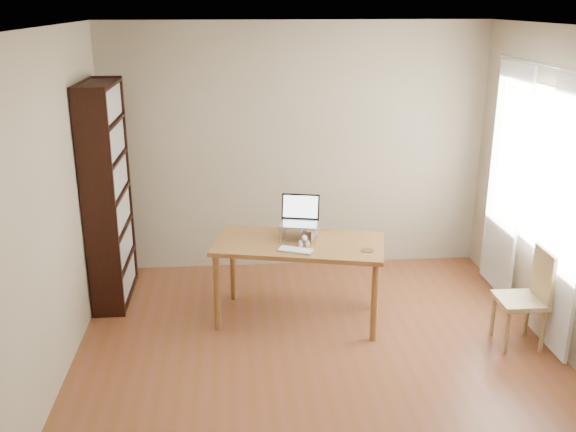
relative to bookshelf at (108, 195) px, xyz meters
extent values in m
cube|color=brown|center=(1.83, -1.55, -1.06)|extent=(4.00, 4.50, 0.02)
cube|color=silver|center=(1.83, -1.55, 1.56)|extent=(4.00, 4.50, 0.02)
cube|color=#887B5B|center=(1.83, 0.71, 0.25)|extent=(4.00, 0.02, 2.60)
cube|color=#887B5B|center=(1.83, -3.81, 0.25)|extent=(4.00, 0.02, 2.60)
cube|color=#887B5B|center=(-0.18, -1.55, 0.25)|extent=(0.02, 4.50, 2.60)
cube|color=white|center=(3.81, -0.75, 0.35)|extent=(0.01, 1.80, 1.40)
cube|color=black|center=(-0.01, -0.43, 0.00)|extent=(0.30, 0.04, 2.10)
cube|color=black|center=(-0.01, 0.43, 0.00)|extent=(0.30, 0.04, 2.10)
cube|color=black|center=(-0.15, 0.00, 0.00)|extent=(0.02, 0.90, 2.10)
cube|color=black|center=(-0.01, 0.00, -1.02)|extent=(0.30, 0.84, 0.02)
cube|color=black|center=(0.02, 0.00, -0.85)|extent=(0.20, 0.78, 0.28)
cube|color=black|center=(-0.01, 0.00, -0.68)|extent=(0.30, 0.84, 0.03)
cube|color=black|center=(0.02, 0.00, -0.51)|extent=(0.20, 0.78, 0.28)
cube|color=black|center=(-0.01, 0.00, -0.34)|extent=(0.30, 0.84, 0.02)
cube|color=black|center=(0.02, 0.00, -0.17)|extent=(0.20, 0.78, 0.28)
cube|color=black|center=(-0.01, 0.00, 0.00)|extent=(0.30, 0.84, 0.02)
cube|color=black|center=(0.02, 0.00, 0.17)|extent=(0.20, 0.78, 0.28)
cube|color=black|center=(-0.01, 0.00, 0.34)|extent=(0.30, 0.84, 0.02)
cube|color=black|center=(0.02, 0.00, 0.51)|extent=(0.20, 0.78, 0.28)
cube|color=black|center=(-0.01, 0.00, 0.68)|extent=(0.30, 0.84, 0.02)
cube|color=black|center=(0.02, 0.00, 0.85)|extent=(0.20, 0.78, 0.28)
cube|color=black|center=(-0.01, 0.00, 1.02)|extent=(0.30, 0.84, 0.03)
cube|color=white|center=(3.75, -1.30, 0.10)|extent=(0.03, 0.70, 2.20)
cube|color=white|center=(3.75, -0.20, 0.10)|extent=(0.03, 0.70, 2.20)
cylinder|color=silver|center=(3.75, -0.75, 1.23)|extent=(0.03, 1.90, 0.03)
cube|color=brown|center=(1.74, -0.61, -0.32)|extent=(1.61, 1.06, 0.04)
cylinder|color=brown|center=(1.06, -0.29, -0.70)|extent=(0.06, 0.06, 0.71)
cylinder|color=brown|center=(2.42, -0.29, -0.70)|extent=(0.06, 0.06, 0.71)
cylinder|color=brown|center=(1.06, -0.92, -0.70)|extent=(0.06, 0.06, 0.71)
cylinder|color=brown|center=(2.42, -0.92, -0.70)|extent=(0.06, 0.06, 0.71)
cube|color=silver|center=(1.60, -0.53, -0.24)|extent=(0.03, 0.25, 0.12)
cube|color=silver|center=(1.89, -0.53, -0.24)|extent=(0.03, 0.25, 0.12)
cube|color=silver|center=(1.74, -0.53, -0.17)|extent=(0.32, 0.25, 0.01)
cube|color=silver|center=(1.74, -0.53, -0.16)|extent=(0.39, 0.31, 0.02)
cube|color=black|center=(1.74, -0.39, -0.04)|extent=(0.35, 0.13, 0.23)
cube|color=white|center=(1.74, -0.39, -0.04)|extent=(0.31, 0.11, 0.20)
cube|color=silver|center=(1.69, -0.83, -0.29)|extent=(0.33, 0.24, 0.02)
cube|color=white|center=(1.69, -0.83, -0.28)|extent=(0.31, 0.21, 0.00)
cylinder|color=brown|center=(2.30, -0.87, -0.30)|extent=(0.11, 0.11, 0.01)
ellipsoid|color=#453C36|center=(1.78, -0.50, -0.23)|extent=(0.19, 0.42, 0.15)
ellipsoid|color=#453C36|center=(1.78, -0.39, -0.23)|extent=(0.17, 0.18, 0.13)
ellipsoid|color=#453C36|center=(1.78, -0.69, -0.21)|extent=(0.11, 0.11, 0.10)
ellipsoid|color=silver|center=(1.78, -0.65, -0.24)|extent=(0.10, 0.10, 0.09)
sphere|color=silver|center=(1.78, -0.72, -0.22)|extent=(0.05, 0.05, 0.05)
cone|color=#453C36|center=(1.75, -0.68, -0.16)|extent=(0.04, 0.04, 0.05)
cone|color=#453C36|center=(1.81, -0.68, -0.16)|extent=(0.04, 0.04, 0.05)
cylinder|color=silver|center=(1.75, -0.70, -0.28)|extent=(0.03, 0.10, 0.03)
cylinder|color=silver|center=(1.81, -0.70, -0.28)|extent=(0.03, 0.10, 0.03)
cylinder|color=#453C36|center=(1.87, -0.37, -0.28)|extent=(0.15, 0.23, 0.03)
cube|color=tan|center=(3.53, -1.22, -0.65)|extent=(0.38, 0.38, 0.04)
cylinder|color=tan|center=(3.38, -1.37, -0.85)|extent=(0.04, 0.04, 0.40)
cylinder|color=tan|center=(3.68, -1.37, -0.85)|extent=(0.04, 0.04, 0.40)
cylinder|color=tan|center=(3.38, -1.07, -0.85)|extent=(0.04, 0.04, 0.40)
cylinder|color=tan|center=(3.68, -1.07, -0.85)|extent=(0.04, 0.04, 0.40)
cube|color=tan|center=(3.70, -1.22, -0.43)|extent=(0.04, 0.36, 0.44)
camera|label=1|loc=(1.19, -5.88, 1.72)|focal=40.00mm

